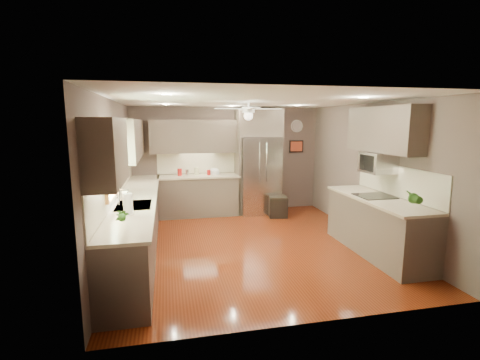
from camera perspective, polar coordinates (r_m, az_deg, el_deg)
name	(u,v)px	position (r m, az deg, el deg)	size (l,w,h in m)	color
floor	(252,245)	(6.28, 1.94, -10.55)	(5.00, 5.00, 0.00)	#531B0B
ceiling	(253,101)	(5.91, 2.08, 12.87)	(5.00, 5.00, 0.00)	white
wall_back	(227,160)	(8.39, -2.12, 3.33)	(4.50, 4.50, 0.00)	brown
wall_front	(311,211)	(3.64, 11.59, -5.06)	(4.50, 4.50, 0.00)	brown
wall_left	(114,180)	(5.85, -19.90, 0.06)	(5.00, 5.00, 0.00)	brown
wall_right	(370,171)	(6.86, 20.57, 1.34)	(5.00, 5.00, 0.00)	brown
canister_a	(180,172)	(8.04, -9.87, 1.27)	(0.10, 0.10, 0.16)	maroon
canister_b	(187,172)	(8.08, -8.66, 1.27)	(0.08, 0.08, 0.13)	silver
canister_c	(197,171)	(8.08, -7.12, 1.45)	(0.11, 0.11, 0.18)	#C4C293
canister_d	(209,173)	(8.04, -5.15, 1.23)	(0.08, 0.08, 0.12)	maroon
soap_bottle	(126,194)	(5.68, -18.27, -2.24)	(0.09, 0.10, 0.21)	white
potted_plant_left	(122,216)	(4.24, -18.85, -5.57)	(0.15, 0.10, 0.29)	#295A19
potted_plant_right	(414,198)	(5.40, 26.60, -2.62)	(0.19, 0.15, 0.35)	#295A19
bowl	(215,173)	(8.12, -4.20, 1.10)	(0.24, 0.24, 0.06)	#C4C293
left_run	(137,222)	(6.13, -16.55, -6.70)	(0.65, 4.70, 1.45)	brown
back_run	(199,195)	(8.13, -6.77, -2.40)	(1.85, 0.65, 1.45)	brown
uppers	(204,137)	(6.47, -5.92, 6.97)	(4.50, 4.70, 0.95)	brown
window	(110,165)	(5.32, -20.49, 2.39)	(0.05, 1.12, 0.92)	#BFF2B2
sink	(134,207)	(5.39, -17.05, -4.28)	(0.50, 0.70, 0.32)	silver
refrigerator	(259,163)	(8.22, 3.11, 2.76)	(1.06, 0.75, 2.45)	silver
right_run	(377,225)	(6.19, 21.60, -6.82)	(0.70, 2.20, 1.45)	brown
microwave	(378,163)	(6.26, 21.64, 2.66)	(0.43, 0.55, 0.34)	silver
ceiling_fan	(248,112)	(6.19, 1.38, 11.17)	(1.18, 1.18, 0.32)	white
recessed_lights	(245,102)	(6.29, 0.81, 12.62)	(2.84, 3.14, 0.01)	white
wall_clock	(297,126)	(8.80, 9.30, 8.72)	(0.30, 0.03, 0.30)	white
framed_print	(296,146)	(8.82, 9.22, 5.47)	(0.36, 0.03, 0.30)	black
stool	(278,206)	(8.04, 6.21, -4.33)	(0.47, 0.47, 0.48)	black
paper_towel	(128,204)	(4.83, -17.91, -3.79)	(0.12, 0.12, 0.31)	white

